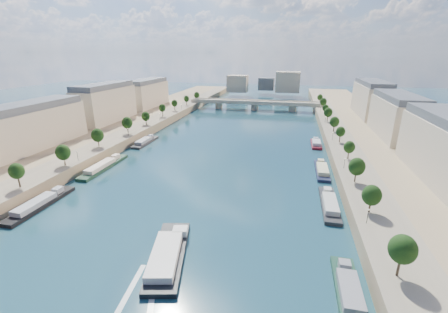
% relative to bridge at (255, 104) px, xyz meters
% --- Properties ---
extents(ground, '(700.00, 700.00, 0.00)m').
position_rel_bridge_xyz_m(ground, '(0.00, -129.25, -5.08)').
color(ground, '#0B2632').
rests_on(ground, ground).
extents(quay_left, '(44.00, 520.00, 5.00)m').
position_rel_bridge_xyz_m(quay_left, '(-72.00, -129.25, -2.58)').
color(quay_left, '#9E8460').
rests_on(quay_left, ground).
extents(quay_right, '(44.00, 520.00, 5.00)m').
position_rel_bridge_xyz_m(quay_right, '(72.00, -129.25, -2.58)').
color(quay_right, '#9E8460').
rests_on(quay_right, ground).
extents(pave_left, '(14.00, 520.00, 0.10)m').
position_rel_bridge_xyz_m(pave_left, '(-57.00, -129.25, -0.03)').
color(pave_left, gray).
rests_on(pave_left, quay_left).
extents(pave_right, '(14.00, 520.00, 0.10)m').
position_rel_bridge_xyz_m(pave_right, '(57.00, -129.25, -0.03)').
color(pave_right, gray).
rests_on(pave_right, quay_right).
extents(trees_left, '(4.80, 268.80, 8.26)m').
position_rel_bridge_xyz_m(trees_left, '(-55.00, -127.25, 5.39)').
color(trees_left, '#382B1E').
rests_on(trees_left, ground).
extents(trees_right, '(4.80, 268.80, 8.26)m').
position_rel_bridge_xyz_m(trees_right, '(55.00, -119.25, 5.39)').
color(trees_right, '#382B1E').
rests_on(trees_right, ground).
extents(lamps_left, '(0.36, 200.36, 4.28)m').
position_rel_bridge_xyz_m(lamps_left, '(-52.50, -139.25, 2.70)').
color(lamps_left, black).
rests_on(lamps_left, ground).
extents(lamps_right, '(0.36, 200.36, 4.28)m').
position_rel_bridge_xyz_m(lamps_right, '(52.50, -124.25, 2.70)').
color(lamps_right, black).
rests_on(lamps_right, ground).
extents(buildings_left, '(16.00, 226.00, 23.20)m').
position_rel_bridge_xyz_m(buildings_left, '(-85.00, -117.25, 11.37)').
color(buildings_left, beige).
rests_on(buildings_left, ground).
extents(buildings_right, '(16.00, 226.00, 23.20)m').
position_rel_bridge_xyz_m(buildings_right, '(85.00, -117.25, 11.37)').
color(buildings_right, beige).
rests_on(buildings_right, ground).
extents(skyline, '(79.00, 42.00, 22.00)m').
position_rel_bridge_xyz_m(skyline, '(3.19, 90.27, 9.57)').
color(skyline, beige).
rests_on(skyline, ground).
extents(bridge, '(112.00, 12.00, 8.15)m').
position_rel_bridge_xyz_m(bridge, '(0.00, 0.00, 0.00)').
color(bridge, '#C1B79E').
rests_on(bridge, ground).
extents(tour_barge, '(13.43, 27.49, 3.69)m').
position_rel_bridge_xyz_m(tour_barge, '(4.88, -202.57, -4.11)').
color(tour_barge, black).
rests_on(tour_barge, ground).
extents(wake, '(13.48, 25.98, 0.04)m').
position_rel_bridge_xyz_m(wake, '(4.88, -219.21, -5.06)').
color(wake, silver).
rests_on(wake, ground).
extents(moored_barges_left, '(5.00, 162.31, 3.60)m').
position_rel_bridge_xyz_m(moored_barges_left, '(-45.50, -184.81, -4.24)').
color(moored_barges_left, '#171D34').
rests_on(moored_barges_left, ground).
extents(moored_barges_right, '(5.00, 161.33, 3.60)m').
position_rel_bridge_xyz_m(moored_barges_right, '(45.50, -173.18, -4.24)').
color(moored_barges_right, black).
rests_on(moored_barges_right, ground).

